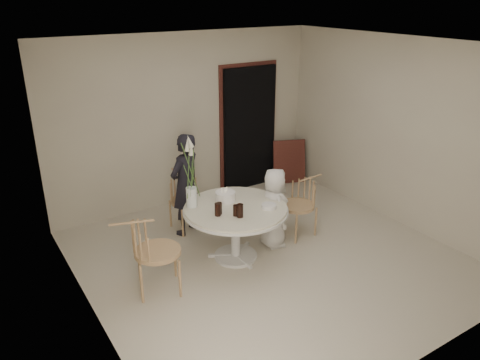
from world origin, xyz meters
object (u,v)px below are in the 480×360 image
boy (274,208)px  birthday_cake (225,196)px  chair_far (183,193)px  chair_left (145,246)px  flower_vase (191,182)px  table (236,215)px  girl (185,185)px  chair_right (304,198)px

boy → birthday_cake: bearing=88.8°
chair_far → chair_left: chair_left is taller
boy → birthday_cake: 0.70m
birthday_cake → flower_vase: flower_vase is taller
chair_left → table: bearing=-68.4°
table → boy: size_ratio=1.20×
chair_left → girl: girl is taller
table → girl: girl is taller
birthday_cake → chair_left: bearing=-166.1°
table → birthday_cake: 0.29m
girl → chair_far: bearing=-128.6°
table → flower_vase: bearing=145.6°
boy → chair_right: bearing=-65.1°
table → boy: (0.61, 0.01, -0.06)m
chair_far → girl: 0.29m
birthday_cake → girl: bearing=105.2°
birthday_cake → flower_vase: size_ratio=0.27×
chair_right → girl: size_ratio=0.56×
girl → birthday_cake: bearing=81.8°
chair_left → flower_vase: 0.99m
chair_far → chair_right: 1.74m
table → chair_far: bearing=97.8°
flower_vase → birthday_cake: bearing=-10.5°
flower_vase → boy: bearing=-15.8°
table → chair_far: 1.19m
chair_far → chair_left: 1.66m
girl → boy: size_ratio=1.33×
table → birthday_cake: (-0.01, 0.23, 0.18)m
chair_left → girl: size_ratio=0.63×
boy → flower_vase: 1.22m
boy → flower_vase: flower_vase is taller
chair_far → boy: bearing=-58.5°
chair_right → birthday_cake: birthday_cake is taller
chair_far → girl: bearing=-107.3°
chair_far → chair_left: size_ratio=0.89×
table → girl: 1.00m
chair_left → boy: boy is taller
chair_right → girl: (-1.40, 0.90, 0.20)m
chair_left → flower_vase: bearing=-45.8°
chair_right → flower_vase: 1.73m
girl → flower_vase: (-0.24, -0.66, 0.33)m
table → birthday_cake: bearing=93.1°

